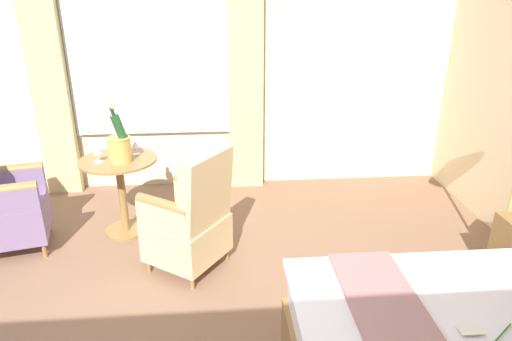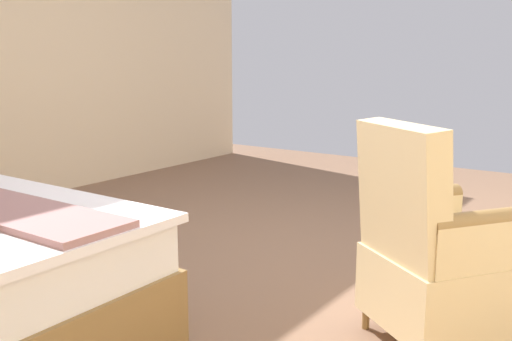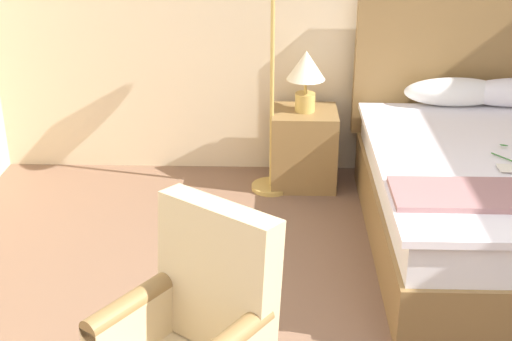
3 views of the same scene
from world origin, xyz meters
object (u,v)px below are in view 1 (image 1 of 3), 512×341
object	(u,v)px
wine_glass_near_edge	(97,152)
armchair_by_window	(191,221)
armchair_facing_bed	(4,204)
champagne_bucket	(120,145)
side_table_round	(121,186)
wine_glass_near_bucket	(135,145)

from	to	relation	value
wine_glass_near_edge	armchair_by_window	xyz separation A→B (m)	(0.58, 0.80, -0.39)
armchair_by_window	armchair_facing_bed	world-z (taller)	armchair_by_window
champagne_bucket	side_table_round	bearing A→B (deg)	-147.89
side_table_round	champagne_bucket	world-z (taller)	champagne_bucket
wine_glass_near_edge	champagne_bucket	bearing A→B (deg)	87.31
champagne_bucket	armchair_facing_bed	size ratio (longest dim) A/B	0.50
side_table_round	armchair_facing_bed	distance (m)	0.96
side_table_round	champagne_bucket	distance (m)	0.42
champagne_bucket	armchair_facing_bed	distance (m)	1.09
armchair_facing_bed	wine_glass_near_edge	bearing A→B (deg)	101.21
side_table_round	wine_glass_near_bucket	xyz separation A→B (m)	(-0.10, 0.14, 0.35)
champagne_bucket	wine_glass_near_edge	bearing A→B (deg)	-92.69
wine_glass_near_bucket	wine_glass_near_edge	world-z (taller)	wine_glass_near_edge
side_table_round	wine_glass_near_bucket	size ratio (longest dim) A/B	5.67
champagne_bucket	armchair_by_window	world-z (taller)	champagne_bucket
side_table_round	armchair_facing_bed	world-z (taller)	armchair_facing_bed
champagne_bucket	armchair_by_window	distance (m)	0.94
armchair_by_window	armchair_facing_bed	xyz separation A→B (m)	(-0.42, -1.59, 0.01)
wine_glass_near_bucket	armchair_facing_bed	distance (m)	1.19
wine_glass_near_bucket	wine_glass_near_edge	distance (m)	0.34
armchair_facing_bed	side_table_round	bearing A→B (deg)	103.17
wine_glass_near_bucket	armchair_by_window	bearing A→B (deg)	34.38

